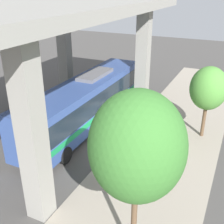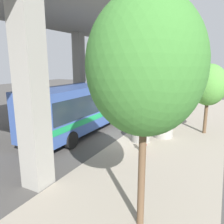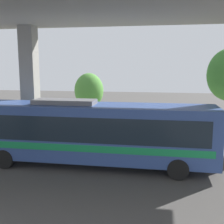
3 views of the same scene
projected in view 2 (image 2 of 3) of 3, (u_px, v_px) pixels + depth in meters
The scene contains 10 objects.
ground_plane at pixel (119, 139), 13.87m from camera, with size 80.00×80.00×0.00m, color #474442.
sidewalk_strip at pixel (166, 147), 12.51m from camera, with size 6.00×40.00×0.02m.
overpass at pixel (64, 24), 14.11m from camera, with size 9.40×20.50×8.24m.
bus at pixel (96, 101), 16.41m from camera, with size 2.68×12.98×3.51m.
fire_hydrant at pixel (143, 145), 11.69m from camera, with size 0.40×0.19×0.87m.
planter_front at pixel (141, 128), 13.31m from camera, with size 1.35×1.35×1.69m.
planter_middle at pixel (164, 123), 14.08m from camera, with size 1.43×1.43×1.89m.
planter_back at pixel (162, 119), 15.90m from camera, with size 1.26×1.26×1.54m.
street_tree_near at pixel (145, 66), 5.54m from camera, with size 3.04×3.04×6.48m.
street_tree_far at pixel (209, 85), 14.32m from camera, with size 2.29×2.29×4.70m.
Camera 2 is at (-5.74, 11.85, 4.71)m, focal length 35.00 mm.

